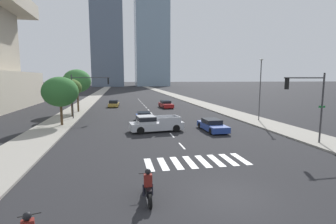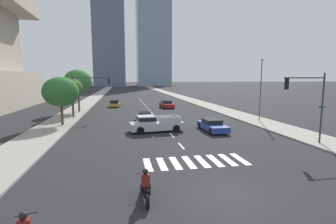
{
  "view_description": "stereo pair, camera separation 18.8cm",
  "coord_description": "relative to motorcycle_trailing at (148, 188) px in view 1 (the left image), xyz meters",
  "views": [
    {
      "loc": [
        -4.87,
        -10.33,
        5.44
      ],
      "look_at": [
        0.0,
        15.08,
        2.0
      ],
      "focal_mm": 26.99,
      "sensor_mm": 36.0,
      "label": 1
    },
    {
      "loc": [
        -4.69,
        -10.36,
        5.44
      ],
      "look_at": [
        0.0,
        15.08,
        2.0
      ],
      "focal_mm": 26.99,
      "sensor_mm": 36.0,
      "label": 2
    }
  ],
  "objects": [
    {
      "name": "sedan_gold_0",
      "position": [
        -2.31,
        38.94,
        -0.01
      ],
      "size": [
        2.09,
        4.4,
        1.26
      ],
      "rotation": [
        0.0,
        0.0,
        1.51
      ],
      "color": "#B28E38",
      "rests_on": "ground"
    },
    {
      "name": "sidewalk_west",
      "position": [
        -8.54,
        29.58,
        -0.51
      ],
      "size": [
        4.0,
        260.0,
        0.15
      ],
      "primitive_type": "cube",
      "color": "gray",
      "rests_on": "ground"
    },
    {
      "name": "traffic_signal_near",
      "position": [
        13.78,
        7.01,
        3.47
      ],
      "size": [
        3.89,
        0.28,
        5.75
      ],
      "rotation": [
        0.0,
        0.0,
        3.14
      ],
      "color": "#333335",
      "rests_on": "sidewalk_east"
    },
    {
      "name": "motorcycle_trailing",
      "position": [
        0.0,
        0.0,
        0.0
      ],
      "size": [
        0.7,
        2.17,
        1.49
      ],
      "rotation": [
        0.0,
        0.0,
        1.58
      ],
      "color": "black",
      "rests_on": "ground"
    },
    {
      "name": "street_tree_second",
      "position": [
        -7.74,
        26.32,
        3.58
      ],
      "size": [
        2.82,
        2.82,
        5.24
      ],
      "color": "#4C3823",
      "rests_on": "sidewalk_west"
    },
    {
      "name": "pickup_truck",
      "position": [
        2.25,
        14.66,
        0.23
      ],
      "size": [
        5.61,
        2.54,
        1.67
      ],
      "rotation": [
        0.0,
        0.0,
        3.25
      ],
      "color": "#B7BABF",
      "rests_on": "ground"
    },
    {
      "name": "street_tree_nearest",
      "position": [
        -7.74,
        19.56,
        3.37
      ],
      "size": [
        3.97,
        3.97,
        5.5
      ],
      "color": "#4C3823",
      "rests_on": "sidewalk_west"
    },
    {
      "name": "office_tower_center_skyline",
      "position": [
        22.32,
        174.43,
        39.37
      ],
      "size": [
        23.26,
        21.8,
        90.21
      ],
      "color": "#7A93A8",
      "rests_on": "ground"
    },
    {
      "name": "lane_divider_center",
      "position": [
        3.73,
        32.65,
        -0.58
      ],
      "size": [
        0.14,
        50.0,
        0.01
      ],
      "color": "silver",
      "rests_on": "ground"
    },
    {
      "name": "street_lamp_east",
      "position": [
        16.3,
        18.41,
        4.03
      ],
      "size": [
        0.5,
        0.24,
        7.73
      ],
      "color": "#3F3F42",
      "rests_on": "sidewalk_east"
    },
    {
      "name": "office_tower_left_skyline",
      "position": [
        -8.5,
        175.16,
        54.69
      ],
      "size": [
        20.94,
        27.5,
        118.36
      ],
      "color": "slate",
      "rests_on": "ground"
    },
    {
      "name": "sedan_blue_1",
      "position": [
        8.33,
        13.94,
        -0.02
      ],
      "size": [
        1.96,
        4.81,
        1.21
      ],
      "rotation": [
        0.0,
        0.0,
        -1.55
      ],
      "color": "navy",
      "rests_on": "ground"
    },
    {
      "name": "sedan_red_2",
      "position": [
        7.33,
        35.56,
        0.02
      ],
      "size": [
        2.17,
        4.87,
        1.3
      ],
      "rotation": [
        0.0,
        0.0,
        -1.5
      ],
      "color": "maroon",
      "rests_on": "ground"
    },
    {
      "name": "street_tree_third",
      "position": [
        -7.74,
        31.52,
        4.45
      ],
      "size": [
        4.31,
        4.31,
        6.73
      ],
      "color": "#4C3823",
      "rests_on": "sidewalk_west"
    },
    {
      "name": "crosswalk_near",
      "position": [
        3.73,
        4.65,
        -0.58
      ],
      "size": [
        6.75,
        2.53,
        0.01
      ],
      "color": "silver",
      "rests_on": "ground"
    },
    {
      "name": "sedan_blue_3",
      "position": [
        1.75,
        20.63,
        0.01
      ],
      "size": [
        1.79,
        4.5,
        1.28
      ],
      "rotation": [
        0.0,
        0.0,
        1.56
      ],
      "color": "navy",
      "rests_on": "ground"
    },
    {
      "name": "sidewalk_east",
      "position": [
        16.0,
        29.58,
        -0.51
      ],
      "size": [
        4.0,
        260.0,
        0.15
      ],
      "primitive_type": "cube",
      "color": "gray",
      "rests_on": "ground"
    },
    {
      "name": "ground_plane",
      "position": [
        3.73,
        -0.42,
        -0.58
      ],
      "size": [
        800.0,
        800.0,
        0.0
      ],
      "primitive_type": "plane",
      "color": "#232326"
    },
    {
      "name": "traffic_signal_far",
      "position": [
        -5.45,
        24.52,
        3.59
      ],
      "size": [
        5.27,
        0.28,
        5.8
      ],
      "color": "#333335",
      "rests_on": "sidewalk_west"
    }
  ]
}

